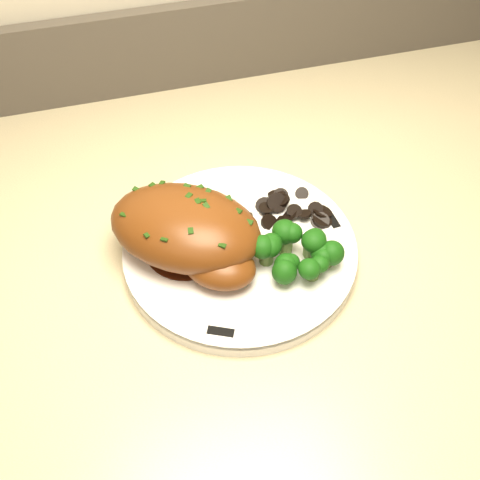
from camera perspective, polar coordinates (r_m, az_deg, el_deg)
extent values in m
cylinder|color=white|center=(0.66, 0.00, -1.05)|extent=(0.31, 0.31, 0.02)
cube|color=black|center=(0.68, 8.72, 1.93)|extent=(0.01, 0.03, 0.00)
cube|color=black|center=(0.70, -6.95, 3.88)|extent=(0.03, 0.02, 0.00)
cube|color=black|center=(0.59, -1.85, -8.69)|extent=(0.03, 0.02, 0.00)
cylinder|color=#3D190B|center=(0.65, -5.02, -0.66)|extent=(0.09, 0.09, 0.00)
ellipsoid|color=brown|center=(0.63, -5.22, 1.20)|extent=(0.20, 0.18, 0.06)
ellipsoid|color=brown|center=(0.61, -1.94, -2.45)|extent=(0.10, 0.09, 0.03)
cube|color=#1C3B0C|center=(0.63, -9.33, 4.15)|extent=(0.01, 0.01, 0.00)
cube|color=#1C3B0C|center=(0.62, -7.73, 4.02)|extent=(0.01, 0.01, 0.00)
cube|color=#1C3B0C|center=(0.61, -6.08, 3.74)|extent=(0.01, 0.01, 0.00)
cube|color=#1C3B0C|center=(0.61, -4.36, 3.32)|extent=(0.01, 0.01, 0.00)
cube|color=#1C3B0C|center=(0.60, -2.62, 2.77)|extent=(0.01, 0.01, 0.00)
cube|color=#1C3B0C|center=(0.60, -0.84, 2.05)|extent=(0.01, 0.01, 0.00)
cylinder|color=black|center=(0.70, 6.43, 3.31)|extent=(0.02, 0.01, 0.01)
cylinder|color=black|center=(0.70, 6.11, 3.86)|extent=(0.02, 0.02, 0.01)
cylinder|color=black|center=(0.70, 5.54, 4.30)|extent=(0.02, 0.02, 0.01)
cylinder|color=black|center=(0.70, 4.74, 4.09)|extent=(0.02, 0.02, 0.01)
cylinder|color=black|center=(0.70, 3.90, 4.25)|extent=(0.02, 0.02, 0.01)
cylinder|color=black|center=(0.69, 3.07, 4.26)|extent=(0.02, 0.02, 0.01)
cylinder|color=black|center=(0.70, 2.31, 3.62)|extent=(0.02, 0.02, 0.01)
cylinder|color=black|center=(0.69, 1.77, 3.40)|extent=(0.03, 0.03, 0.00)
cylinder|color=black|center=(0.68, 1.49, 3.12)|extent=(0.02, 0.02, 0.01)
cylinder|color=black|center=(0.68, 1.50, 2.33)|extent=(0.02, 0.02, 0.02)
cylinder|color=black|center=(0.67, 1.83, 2.10)|extent=(0.02, 0.03, 0.01)
cylinder|color=black|center=(0.67, 2.43, 1.99)|extent=(0.03, 0.03, 0.01)
cylinder|color=black|center=(0.67, 3.20, 1.50)|extent=(0.03, 0.03, 0.01)
cylinder|color=black|center=(0.67, 4.10, 1.69)|extent=(0.02, 0.03, 0.01)
cylinder|color=black|center=(0.67, 4.99, 2.04)|extent=(0.03, 0.02, 0.02)
cylinder|color=black|center=(0.68, 5.70, 2.01)|extent=(0.03, 0.03, 0.02)
cylinder|color=black|center=(0.68, 6.25, 2.59)|extent=(0.03, 0.03, 0.01)
cylinder|color=black|center=(0.69, 6.52, 3.21)|extent=(0.03, 0.03, 0.01)
cylinder|color=#597732|center=(0.63, 2.51, -1.50)|extent=(0.02, 0.02, 0.02)
sphere|color=#0B3608|center=(0.62, 2.56, -0.72)|extent=(0.02, 0.02, 0.02)
cylinder|color=#597732|center=(0.64, 4.34, -0.53)|extent=(0.02, 0.02, 0.02)
sphere|color=#0B3608|center=(0.63, 4.41, 0.26)|extent=(0.02, 0.02, 0.02)
cylinder|color=#597732|center=(0.64, 6.69, -0.88)|extent=(0.02, 0.02, 0.02)
sphere|color=#0B3608|center=(0.63, 6.79, -0.10)|extent=(0.02, 0.02, 0.02)
cylinder|color=#597732|center=(0.62, 4.32, -3.20)|extent=(0.02, 0.02, 0.02)
sphere|color=#0B3608|center=(0.61, 4.40, -2.42)|extent=(0.02, 0.02, 0.02)
cylinder|color=#597732|center=(0.62, 6.86, -2.92)|extent=(0.02, 0.02, 0.02)
sphere|color=#0B3608|center=(0.61, 6.98, -2.15)|extent=(0.02, 0.02, 0.02)
cylinder|color=#597732|center=(0.63, 8.17, -1.72)|extent=(0.02, 0.02, 0.02)
sphere|color=#0B3608|center=(0.62, 8.31, -0.94)|extent=(0.02, 0.02, 0.02)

